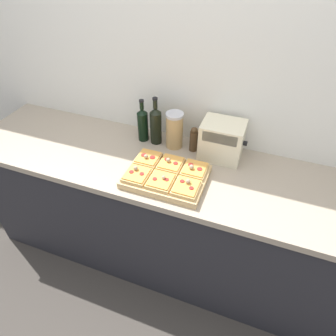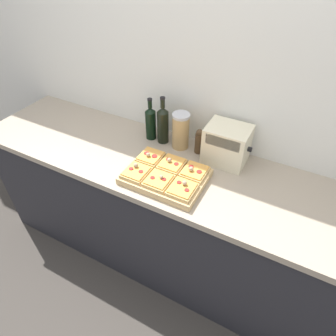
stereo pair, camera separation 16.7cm
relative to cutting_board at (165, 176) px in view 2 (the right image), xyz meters
name	(u,v)px [view 2 (the right image)]	position (x,y,z in m)	size (l,w,h in m)	color
ground_plane	(148,288)	(-0.04, -0.20, -0.95)	(12.00, 12.00, 0.00)	#3D3833
wall_back	(196,92)	(-0.04, 0.48, 0.30)	(6.00, 0.06, 2.50)	silver
kitchen_counter	(169,216)	(-0.04, 0.12, -0.48)	(2.63, 0.67, 0.93)	#232328
cutting_board	(165,176)	(0.00, 0.00, 0.00)	(0.45, 0.33, 0.04)	tan
pizza_slice_back_left	(150,157)	(-0.14, 0.08, 0.03)	(0.13, 0.15, 0.05)	tan
pizza_slice_back_center	(172,164)	(0.00, 0.08, 0.03)	(0.13, 0.15, 0.05)	tan
pizza_slice_back_right	(195,172)	(0.14, 0.08, 0.03)	(0.13, 0.15, 0.05)	tan
pizza_slice_front_left	(136,172)	(-0.14, -0.08, 0.03)	(0.13, 0.15, 0.05)	tan
pizza_slice_front_center	(159,180)	(0.00, -0.08, 0.03)	(0.13, 0.15, 0.05)	tan
pizza_slice_front_right	(182,189)	(0.14, -0.08, 0.03)	(0.13, 0.15, 0.05)	tan
olive_oil_bottle	(151,122)	(-0.28, 0.32, 0.10)	(0.07, 0.07, 0.29)	black
wine_bottle	(163,124)	(-0.19, 0.32, 0.11)	(0.07, 0.07, 0.32)	black
grain_jar_tall	(181,131)	(-0.07, 0.32, 0.10)	(0.11, 0.11, 0.24)	tan
pepper_mill	(199,141)	(0.06, 0.32, 0.06)	(0.05, 0.05, 0.17)	#47331E
toaster_oven	(227,144)	(0.24, 0.32, 0.10)	(0.27, 0.20, 0.23)	beige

